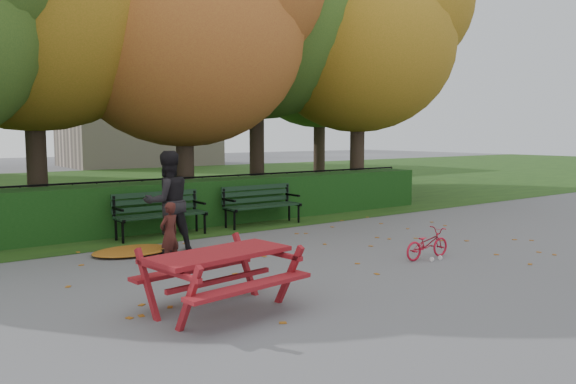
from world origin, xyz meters
TOP-DOWN VIEW (x-y plane):
  - ground at (0.00, 0.00)m, footprint 90.00×90.00m
  - grass_strip at (0.00, 14.00)m, footprint 90.00×90.00m
  - building_right at (8.00, 28.00)m, footprint 9.00×6.00m
  - hedge at (0.00, 4.50)m, footprint 13.00×0.90m
  - iron_fence at (0.00, 5.30)m, footprint 14.00×0.04m
  - tree_c at (0.83, 5.96)m, footprint 6.30×6.00m
  - tree_e at (6.52, 5.77)m, footprint 6.09×5.80m
  - tree_g at (8.33, 9.76)m, footprint 6.30×6.00m
  - bench_left at (-1.30, 3.70)m, footprint 1.80×0.57m
  - bench_right at (1.10, 3.70)m, footprint 1.80×0.57m
  - picnic_table at (-2.66, -1.12)m, footprint 1.78×1.51m
  - leaf_pile at (-2.34, 2.49)m, footprint 1.54×1.25m
  - leaf_scatter at (0.00, 0.30)m, footprint 9.00×5.70m
  - child at (-2.19, 1.28)m, footprint 0.42×0.35m
  - adult at (-1.78, 2.23)m, footprint 0.85×0.67m
  - bicycle at (1.38, -0.75)m, footprint 0.95×0.36m

SIDE VIEW (x-z plane):
  - ground at x=0.00m, z-range 0.00..0.00m
  - grass_strip at x=0.00m, z-range 0.01..0.01m
  - leaf_scatter at x=0.00m, z-range 0.00..0.01m
  - leaf_pile at x=-2.34m, z-range 0.00..0.09m
  - bicycle at x=1.38m, z-range 0.00..0.50m
  - child at x=-2.19m, z-range 0.00..0.99m
  - hedge at x=0.00m, z-range 0.00..1.00m
  - bench_left at x=-1.30m, z-range 0.08..0.96m
  - bench_right at x=1.10m, z-range 0.08..0.96m
  - iron_fence at x=0.00m, z-range 0.03..1.05m
  - picnic_table at x=-2.66m, z-range 0.15..0.93m
  - adult at x=-1.78m, z-range 0.00..1.74m
  - tree_c at x=0.83m, z-range 0.82..8.82m
  - tree_e at x=6.52m, z-range 1.01..9.16m
  - tree_g at x=8.33m, z-range 1.10..9.65m
  - building_right at x=8.00m, z-range 0.00..12.00m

